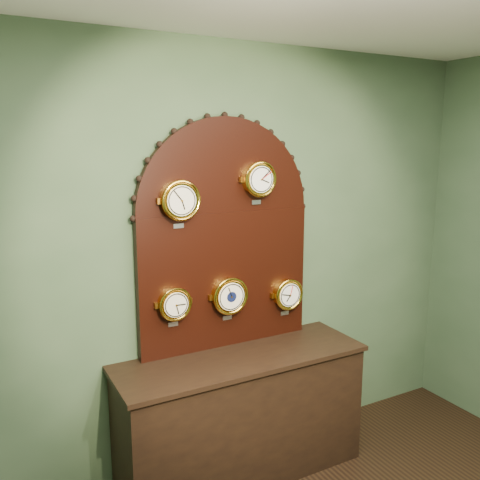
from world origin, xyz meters
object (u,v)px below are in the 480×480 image
shop_counter (241,417)px  tide_clock (288,294)px  display_board (225,228)px  roman_clock (180,200)px  hygrometer (174,304)px  barometer (229,296)px  arabic_clock (259,179)px

shop_counter → tide_clock: 0.87m
display_board → roman_clock: size_ratio=5.13×
shop_counter → tide_clock: tide_clock is taller
roman_clock → hygrometer: size_ratio=1.13×
shop_counter → display_board: bearing=90.0°
hygrometer → display_board: bearing=9.7°
shop_counter → tide_clock: bearing=18.9°
display_board → hygrometer: (-0.39, -0.07, -0.43)m
display_board → barometer: (-0.01, -0.07, -0.44)m
shop_counter → roman_clock: size_ratio=5.37×
display_board → barometer: bearing=-95.8°
display_board → tide_clock: 0.67m
arabic_clock → tide_clock: 0.84m
hygrometer → tide_clock: 0.84m
display_board → hygrometer: 0.58m
roman_clock → tide_clock: 1.05m
roman_clock → arabic_clock: (0.55, 0.00, 0.11)m
roman_clock → barometer: roman_clock is taller
hygrometer → barometer: bearing=-0.2°
shop_counter → hygrometer: hygrometer is taller
roman_clock → display_board: bearing=11.3°
hygrometer → barometer: 0.38m
display_board → roman_clock: (-0.34, -0.07, 0.20)m
hygrometer → tide_clock: (0.84, -0.00, -0.06)m
arabic_clock → barometer: arabic_clock is taller
hygrometer → tide_clock: size_ratio=0.97×
display_board → tide_clock: bearing=-8.4°
shop_counter → roman_clock: 1.48m
tide_clock → shop_counter: bearing=-161.1°
shop_counter → barometer: 0.80m
display_board → barometer: display_board is taller
arabic_clock → hygrometer: (-0.60, 0.00, -0.74)m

